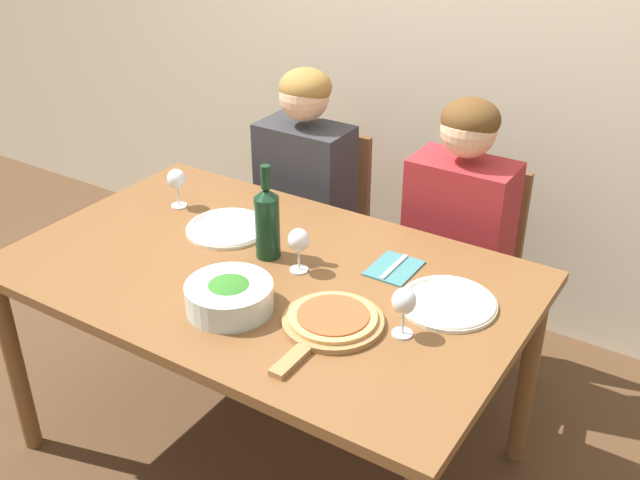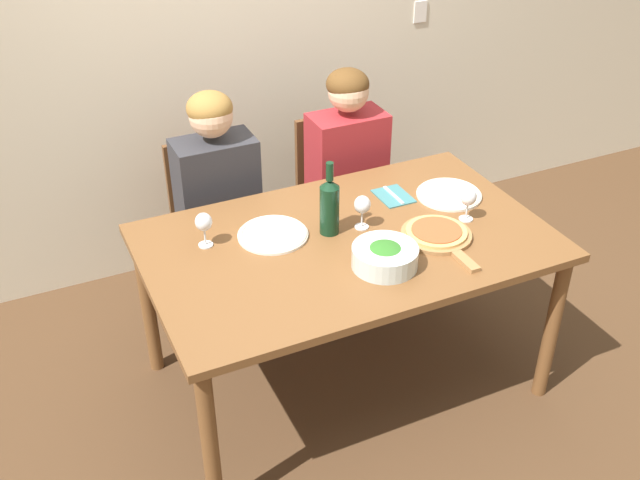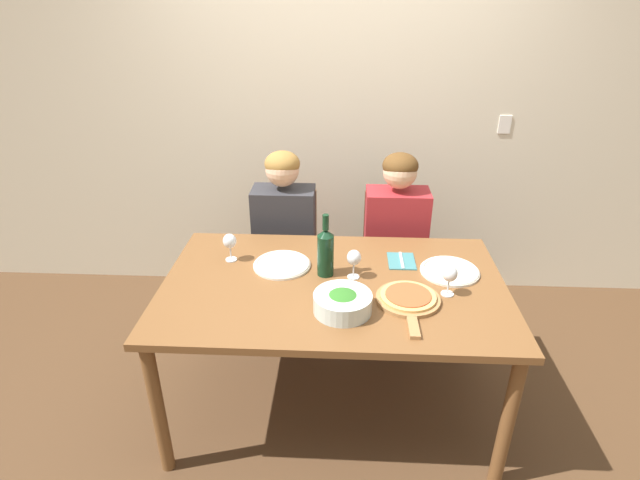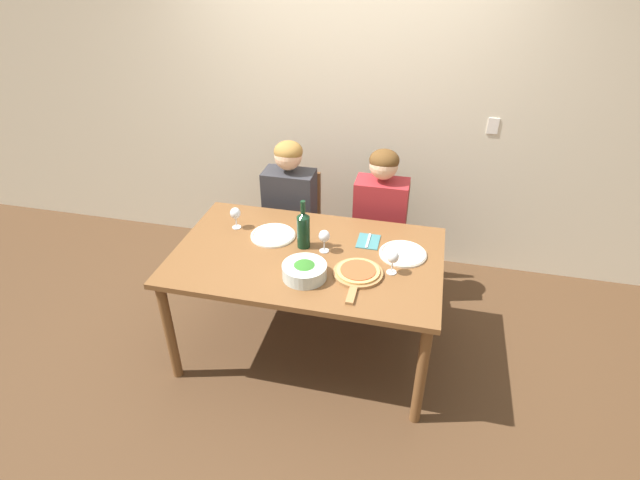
{
  "view_description": "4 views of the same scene",
  "coord_description": "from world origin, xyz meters",
  "px_view_note": "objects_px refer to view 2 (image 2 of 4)",
  "views": [
    {
      "loc": [
        1.26,
        -1.64,
        2.03
      ],
      "look_at": [
        0.15,
        0.1,
        0.89
      ],
      "focal_mm": 42.0,
      "sensor_mm": 36.0,
      "label": 1
    },
    {
      "loc": [
        -1.2,
        -2.31,
        2.45
      ],
      "look_at": [
        -0.13,
        -0.02,
        0.82
      ],
      "focal_mm": 42.0,
      "sensor_mm": 36.0,
      "label": 2
    },
    {
      "loc": [
        0.04,
        -2.07,
        2.06
      ],
      "look_at": [
        -0.07,
        0.12,
        0.95
      ],
      "focal_mm": 28.0,
      "sensor_mm": 36.0,
      "label": 3
    },
    {
      "loc": [
        0.67,
        -2.49,
        2.52
      ],
      "look_at": [
        0.08,
        0.01,
        0.89
      ],
      "focal_mm": 28.0,
      "sensor_mm": 36.0,
      "label": 4
    }
  ],
  "objects_px": {
    "wine_bottle": "(329,205)",
    "broccoli_bowl": "(385,256)",
    "person_woman": "(218,190)",
    "chair_right": "(338,195)",
    "dinner_plate_left": "(273,234)",
    "chair_left": "(215,223)",
    "fork_on_napkin": "(393,196)",
    "wine_glass_left": "(204,224)",
    "dinner_plate_right": "(449,194)",
    "pizza_on_board": "(437,234)",
    "wine_glass_right": "(468,198)",
    "person_man": "(348,162)",
    "wine_glass_centre": "(362,206)"
  },
  "relations": [
    {
      "from": "wine_bottle",
      "to": "broccoli_bowl",
      "type": "distance_m",
      "value": 0.34
    },
    {
      "from": "person_woman",
      "to": "broccoli_bowl",
      "type": "height_order",
      "value": "person_woman"
    },
    {
      "from": "chair_right",
      "to": "broccoli_bowl",
      "type": "bearing_deg",
      "value": -106.9
    },
    {
      "from": "dinner_plate_left",
      "to": "chair_left",
      "type": "bearing_deg",
      "value": 94.77
    },
    {
      "from": "broccoli_bowl",
      "to": "fork_on_napkin",
      "type": "distance_m",
      "value": 0.56
    },
    {
      "from": "person_woman",
      "to": "wine_glass_left",
      "type": "relative_size",
      "value": 8.02
    },
    {
      "from": "fork_on_napkin",
      "to": "dinner_plate_left",
      "type": "bearing_deg",
      "value": -172.75
    },
    {
      "from": "chair_left",
      "to": "wine_glass_left",
      "type": "distance_m",
      "value": 0.77
    },
    {
      "from": "dinner_plate_right",
      "to": "broccoli_bowl",
      "type": "bearing_deg",
      "value": -145.96
    },
    {
      "from": "chair_left",
      "to": "pizza_on_board",
      "type": "height_order",
      "value": "chair_left"
    },
    {
      "from": "wine_bottle",
      "to": "wine_glass_left",
      "type": "distance_m",
      "value": 0.52
    },
    {
      "from": "broccoli_bowl",
      "to": "wine_glass_left",
      "type": "xyz_separation_m",
      "value": [
        -0.59,
        0.44,
        0.06
      ]
    },
    {
      "from": "person_woman",
      "to": "dinner_plate_right",
      "type": "height_order",
      "value": "person_woman"
    },
    {
      "from": "wine_glass_right",
      "to": "person_woman",
      "type": "bearing_deg",
      "value": 137.45
    },
    {
      "from": "person_woman",
      "to": "fork_on_napkin",
      "type": "height_order",
      "value": "person_woman"
    },
    {
      "from": "dinner_plate_right",
      "to": "fork_on_napkin",
      "type": "height_order",
      "value": "dinner_plate_right"
    },
    {
      "from": "person_man",
      "to": "person_woman",
      "type": "bearing_deg",
      "value": 180.0
    },
    {
      "from": "wine_glass_right",
      "to": "wine_glass_centre",
      "type": "relative_size",
      "value": 1.0
    },
    {
      "from": "chair_left",
      "to": "pizza_on_board",
      "type": "distance_m",
      "value": 1.22
    },
    {
      "from": "wine_bottle",
      "to": "dinner_plate_right",
      "type": "relative_size",
      "value": 1.1
    },
    {
      "from": "chair_right",
      "to": "pizza_on_board",
      "type": "bearing_deg",
      "value": -91.34
    },
    {
      "from": "chair_right",
      "to": "wine_glass_left",
      "type": "xyz_separation_m",
      "value": [
        -0.91,
        -0.62,
        0.4
      ]
    },
    {
      "from": "wine_glass_right",
      "to": "dinner_plate_right",
      "type": "bearing_deg",
      "value": 76.89
    },
    {
      "from": "person_woman",
      "to": "pizza_on_board",
      "type": "distance_m",
      "value": 1.09
    },
    {
      "from": "wine_bottle",
      "to": "pizza_on_board",
      "type": "xyz_separation_m",
      "value": [
        0.39,
        -0.23,
        -0.11
      ]
    },
    {
      "from": "wine_bottle",
      "to": "dinner_plate_left",
      "type": "xyz_separation_m",
      "value": [
        -0.23,
        0.07,
        -0.12
      ]
    },
    {
      "from": "broccoli_bowl",
      "to": "wine_glass_centre",
      "type": "height_order",
      "value": "wine_glass_centre"
    },
    {
      "from": "wine_bottle",
      "to": "broccoli_bowl",
      "type": "xyz_separation_m",
      "value": [
        0.09,
        -0.32,
        -0.09
      ]
    },
    {
      "from": "broccoli_bowl",
      "to": "chair_left",
      "type": "bearing_deg",
      "value": 109.35
    },
    {
      "from": "person_man",
      "to": "broccoli_bowl",
      "type": "xyz_separation_m",
      "value": [
        -0.32,
        -0.95,
        0.1
      ]
    },
    {
      "from": "dinner_plate_left",
      "to": "person_man",
      "type": "bearing_deg",
      "value": 41.48
    },
    {
      "from": "dinner_plate_right",
      "to": "chair_left",
      "type": "bearing_deg",
      "value": 142.55
    },
    {
      "from": "wine_glass_centre",
      "to": "wine_glass_left",
      "type": "bearing_deg",
      "value": 167.22
    },
    {
      "from": "person_woman",
      "to": "wine_glass_right",
      "type": "bearing_deg",
      "value": -42.55
    },
    {
      "from": "chair_left",
      "to": "pizza_on_board",
      "type": "xyz_separation_m",
      "value": [
        0.67,
        -0.97,
        0.31
      ]
    },
    {
      "from": "person_man",
      "to": "dinner_plate_left",
      "type": "distance_m",
      "value": 0.85
    },
    {
      "from": "wine_bottle",
      "to": "wine_glass_right",
      "type": "distance_m",
      "value": 0.6
    },
    {
      "from": "wine_glass_centre",
      "to": "pizza_on_board",
      "type": "bearing_deg",
      "value": -39.41
    },
    {
      "from": "dinner_plate_left",
      "to": "fork_on_napkin",
      "type": "distance_m",
      "value": 0.62
    },
    {
      "from": "pizza_on_board",
      "to": "person_man",
      "type": "bearing_deg",
      "value": 88.48
    },
    {
      "from": "person_woman",
      "to": "dinner_plate_right",
      "type": "xyz_separation_m",
      "value": [
        0.91,
        -0.58,
        0.06
      ]
    },
    {
      "from": "wine_bottle",
      "to": "chair_right",
      "type": "bearing_deg",
      "value": 61.09
    },
    {
      "from": "dinner_plate_right",
      "to": "fork_on_napkin",
      "type": "distance_m",
      "value": 0.25
    },
    {
      "from": "chair_left",
      "to": "broccoli_bowl",
      "type": "xyz_separation_m",
      "value": [
        0.37,
        -1.06,
        0.34
      ]
    },
    {
      "from": "person_man",
      "to": "dinner_plate_right",
      "type": "height_order",
      "value": "person_man"
    },
    {
      "from": "pizza_on_board",
      "to": "wine_glass_right",
      "type": "xyz_separation_m",
      "value": [
        0.19,
        0.07,
        0.09
      ]
    },
    {
      "from": "fork_on_napkin",
      "to": "person_woman",
      "type": "bearing_deg",
      "value": 144.39
    },
    {
      "from": "fork_on_napkin",
      "to": "chair_right",
      "type": "bearing_deg",
      "value": 88.39
    },
    {
      "from": "wine_glass_centre",
      "to": "fork_on_napkin",
      "type": "height_order",
      "value": "wine_glass_centre"
    },
    {
      "from": "chair_left",
      "to": "dinner_plate_left",
      "type": "distance_m",
      "value": 0.74
    }
  ]
}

